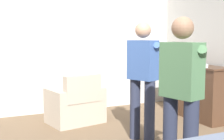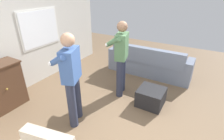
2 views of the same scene
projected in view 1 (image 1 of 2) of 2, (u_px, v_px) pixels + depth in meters
wall_side_left at (51, 40)px, 5.99m from camera, size 0.12×5.20×2.80m
armchair at (76, 106)px, 5.33m from camera, size 0.80×0.99×0.85m
sideboard_cabinet at (197, 91)px, 5.68m from camera, size 1.36×0.49×0.96m
bottle_wine_green at (197, 60)px, 5.59m from camera, size 0.08×0.08×0.26m
bottle_liquor_amber at (188, 58)px, 5.85m from camera, size 0.07×0.07×0.31m
bottle_spirits_clear at (202, 60)px, 5.50m from camera, size 0.06×0.06×0.30m
person_standing_left at (143, 75)px, 4.37m from camera, size 0.52×0.52×1.68m
person_standing_right at (182, 92)px, 3.11m from camera, size 0.54×0.52×1.68m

